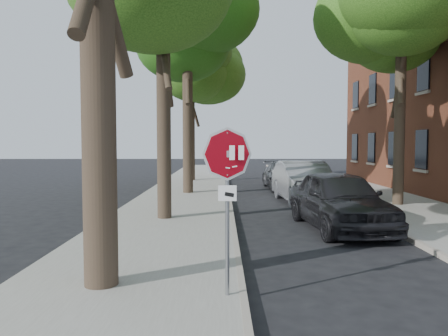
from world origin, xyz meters
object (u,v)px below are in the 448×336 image
object	(u,v)px
car_c	(285,175)
car_a	(339,200)
stop_sign	(227,178)
tree_mid_b	(187,25)
tree_far	(191,67)
car_b	(304,182)
tree_right	(400,18)

from	to	relation	value
car_c	car_a	bearing A→B (deg)	-91.60
stop_sign	tree_mid_b	size ratio (longest dim) A/B	0.25
tree_mid_b	car_c	distance (m)	9.18
car_a	tree_mid_b	bearing A→B (deg)	116.22
tree_far	car_b	xyz separation A→B (m)	(5.32, -9.92, -6.35)
tree_far	car_b	size ratio (longest dim) A/B	1.79
tree_mid_b	tree_far	world-z (taller)	tree_mid_b
stop_sign	tree_far	xyz separation A→B (m)	(-2.02, 21.14, 5.26)
tree_mid_b	car_a	size ratio (longest dim) A/B	2.08
tree_right	car_a	world-z (taller)	tree_right
tree_mid_b	car_c	bearing A→B (deg)	26.45
car_a	car_b	distance (m)	5.40
stop_sign	car_c	size ratio (longest dim) A/B	0.52
tree_mid_b	tree_right	bearing A→B (deg)	-25.52
tree_mid_b	car_c	xyz separation A→B (m)	(5.02, 2.50, -7.27)
tree_mid_b	stop_sign	bearing A→B (deg)	-83.05
tree_far	car_a	world-z (taller)	tree_far
tree_right	stop_sign	bearing A→B (deg)	-123.38
car_b	car_c	world-z (taller)	car_b
tree_mid_b	tree_right	xyz separation A→B (m)	(8.40, -4.01, -0.78)
car_a	car_c	world-z (taller)	car_a
tree_far	car_a	xyz separation A→B (m)	(5.32, -15.32, -6.36)
tree_far	car_a	distance (m)	17.42
stop_sign	car_a	bearing A→B (deg)	60.43
car_a	car_c	size ratio (longest dim) A/B	0.99
stop_sign	tree_far	distance (m)	21.88
car_b	car_a	bearing A→B (deg)	-93.33
car_b	tree_far	bearing A→B (deg)	114.89
tree_mid_b	car_a	distance (m)	12.07
stop_sign	car_a	distance (m)	6.78
stop_sign	tree_right	size ratio (longest dim) A/B	0.28
car_a	stop_sign	bearing A→B (deg)	-124.44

